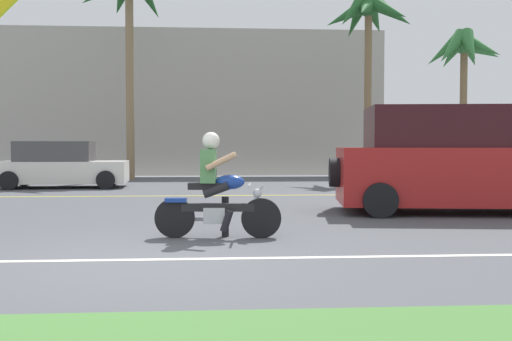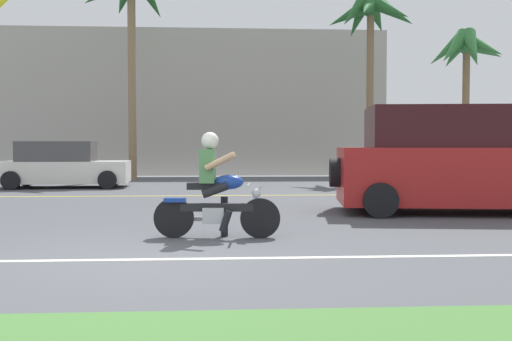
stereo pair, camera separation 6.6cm
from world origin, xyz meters
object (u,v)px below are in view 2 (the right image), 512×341
motorcyclist (216,193)px  parked_car_1 (63,166)px  palm_tree_0 (467,55)px  suv_nearby (459,162)px  palm_tree_2 (370,19)px

motorcyclist → parked_car_1: bearing=115.1°
palm_tree_0 → parked_car_1: bearing=-167.7°
parked_car_1 → palm_tree_0: size_ratio=0.70×
suv_nearby → parked_car_1: bearing=142.0°
suv_nearby → parked_car_1: (-9.54, 7.46, -0.32)m
motorcyclist → palm_tree_2: (5.69, 13.56, 5.42)m
suv_nearby → palm_tree_2: (0.98, 10.71, 5.06)m
palm_tree_0 → motorcyclist: bearing=-125.0°
motorcyclist → suv_nearby: bearing=31.1°
motorcyclist → palm_tree_0: (9.37, 13.41, 4.11)m
motorcyclist → palm_tree_0: palm_tree_0 is taller
palm_tree_0 → palm_tree_2: bearing=177.7°
suv_nearby → palm_tree_2: 11.89m
suv_nearby → palm_tree_0: (4.66, 10.57, 3.75)m
motorcyclist → suv_nearby: 5.52m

